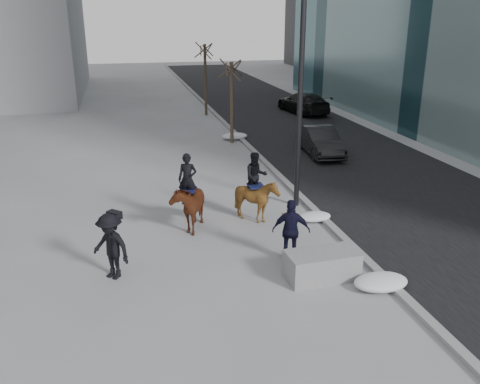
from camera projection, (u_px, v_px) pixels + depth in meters
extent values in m
plane|color=gray|center=(250.00, 256.00, 14.23)|extent=(120.00, 120.00, 0.00)
cube|color=black|center=(337.00, 152.00, 24.94)|extent=(8.00, 90.00, 0.01)
cube|color=gray|center=(258.00, 156.00, 24.04)|extent=(0.25, 90.00, 0.12)
cube|color=gray|center=(322.00, 265.00, 12.94)|extent=(1.87, 1.00, 0.73)
imported|color=black|center=(320.00, 141.00, 24.29)|extent=(1.71, 4.08, 1.31)
imported|color=black|center=(303.00, 103.00, 34.38)|extent=(2.63, 5.07, 1.40)
imported|color=#49230E|center=(189.00, 205.00, 15.88)|extent=(1.42, 2.02, 1.55)
imported|color=black|center=(188.00, 179.00, 15.75)|extent=(0.69, 0.57, 1.63)
cube|color=#10113B|center=(188.00, 190.00, 15.86)|extent=(0.64, 0.69, 0.06)
imported|color=#45260D|center=(257.00, 200.00, 16.39)|extent=(1.22, 1.37, 1.49)
imported|color=black|center=(256.00, 176.00, 16.27)|extent=(0.76, 0.60, 1.56)
cube|color=#0F1439|center=(256.00, 186.00, 16.38)|extent=(0.49, 0.56, 0.06)
imported|color=black|center=(291.00, 230.00, 13.75)|extent=(1.11, 0.74, 1.75)
cylinder|color=#E34F0D|center=(283.00, 214.00, 14.15)|extent=(0.04, 0.18, 0.07)
imported|color=black|center=(111.00, 246.00, 12.81)|extent=(1.27, 1.26, 1.75)
cube|color=black|center=(114.00, 215.00, 12.82)|extent=(0.41, 0.41, 0.20)
cylinder|color=black|center=(301.00, 76.00, 16.52)|extent=(0.18, 0.18, 9.00)
ellipsoid|color=silver|center=(235.00, 136.00, 27.31)|extent=(1.40, 0.89, 0.35)
ellipsoid|color=silver|center=(381.00, 282.00, 12.52)|extent=(1.39, 0.88, 0.35)
ellipsoid|color=silver|center=(314.00, 217.00, 16.62)|extent=(1.11, 0.71, 0.28)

